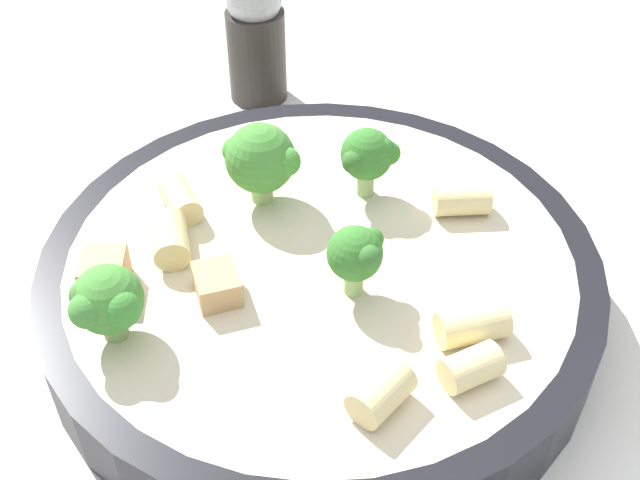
# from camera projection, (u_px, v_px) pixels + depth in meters

# --- Properties ---
(ground_plane) EXTENTS (2.00, 2.00, 0.00)m
(ground_plane) POSITION_uv_depth(u_px,v_px,m) (320.00, 309.00, 0.40)
(ground_plane) COLOR beige
(pasta_bowl) EXTENTS (0.26, 0.26, 0.04)m
(pasta_bowl) POSITION_uv_depth(u_px,v_px,m) (320.00, 279.00, 0.39)
(pasta_bowl) COLOR black
(pasta_bowl) RESTS_ON ground_plane
(broccoli_floret_0) EXTENTS (0.03, 0.04, 0.04)m
(broccoli_floret_0) POSITION_uv_depth(u_px,v_px,m) (261.00, 158.00, 0.39)
(broccoli_floret_0) COLOR #9EC175
(broccoli_floret_0) RESTS_ON pasta_bowl
(broccoli_floret_1) EXTENTS (0.03, 0.02, 0.04)m
(broccoli_floret_1) POSITION_uv_depth(u_px,v_px,m) (357.00, 255.00, 0.34)
(broccoli_floret_1) COLOR #9EC175
(broccoli_floret_1) RESTS_ON pasta_bowl
(broccoli_floret_2) EXTENTS (0.03, 0.03, 0.04)m
(broccoli_floret_2) POSITION_uv_depth(u_px,v_px,m) (106.00, 302.00, 0.33)
(broccoli_floret_2) COLOR #84AD60
(broccoli_floret_2) RESTS_ON pasta_bowl
(broccoli_floret_3) EXTENTS (0.03, 0.03, 0.04)m
(broccoli_floret_3) POSITION_uv_depth(u_px,v_px,m) (369.00, 156.00, 0.40)
(broccoli_floret_3) COLOR #9EC175
(broccoli_floret_3) RESTS_ON pasta_bowl
(rigatoni_0) EXTENTS (0.03, 0.03, 0.02)m
(rigatoni_0) POSITION_uv_depth(u_px,v_px,m) (381.00, 393.00, 0.31)
(rigatoni_0) COLOR beige
(rigatoni_0) RESTS_ON pasta_bowl
(rigatoni_1) EXTENTS (0.02, 0.03, 0.02)m
(rigatoni_1) POSITION_uv_depth(u_px,v_px,m) (462.00, 200.00, 0.40)
(rigatoni_1) COLOR beige
(rigatoni_1) RESTS_ON pasta_bowl
(rigatoni_2) EXTENTS (0.02, 0.03, 0.02)m
(rigatoni_2) POSITION_uv_depth(u_px,v_px,m) (472.00, 325.00, 0.33)
(rigatoni_2) COLOR beige
(rigatoni_2) RESTS_ON pasta_bowl
(rigatoni_3) EXTENTS (0.02, 0.03, 0.02)m
(rigatoni_3) POSITION_uv_depth(u_px,v_px,m) (471.00, 368.00, 0.32)
(rigatoni_3) COLOR beige
(rigatoni_3) RESTS_ON pasta_bowl
(rigatoni_4) EXTENTS (0.03, 0.02, 0.02)m
(rigatoni_4) POSITION_uv_depth(u_px,v_px,m) (172.00, 233.00, 0.38)
(rigatoni_4) COLOR beige
(rigatoni_4) RESTS_ON pasta_bowl
(rigatoni_5) EXTENTS (0.03, 0.03, 0.02)m
(rigatoni_5) POSITION_uv_depth(u_px,v_px,m) (180.00, 200.00, 0.40)
(rigatoni_5) COLOR beige
(rigatoni_5) RESTS_ON pasta_bowl
(chicken_chunk_0) EXTENTS (0.02, 0.02, 0.02)m
(chicken_chunk_0) POSITION_uv_depth(u_px,v_px,m) (105.00, 272.00, 0.36)
(chicken_chunk_0) COLOR tan
(chicken_chunk_0) RESTS_ON pasta_bowl
(chicken_chunk_1) EXTENTS (0.03, 0.03, 0.01)m
(chicken_chunk_1) POSITION_uv_depth(u_px,v_px,m) (217.00, 284.00, 0.35)
(chicken_chunk_1) COLOR tan
(chicken_chunk_1) RESTS_ON pasta_bowl
(pepper_shaker) EXTENTS (0.04, 0.04, 0.09)m
(pepper_shaker) POSITION_uv_depth(u_px,v_px,m) (256.00, 36.00, 0.52)
(pepper_shaker) COLOR #332D28
(pepper_shaker) RESTS_ON ground_plane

